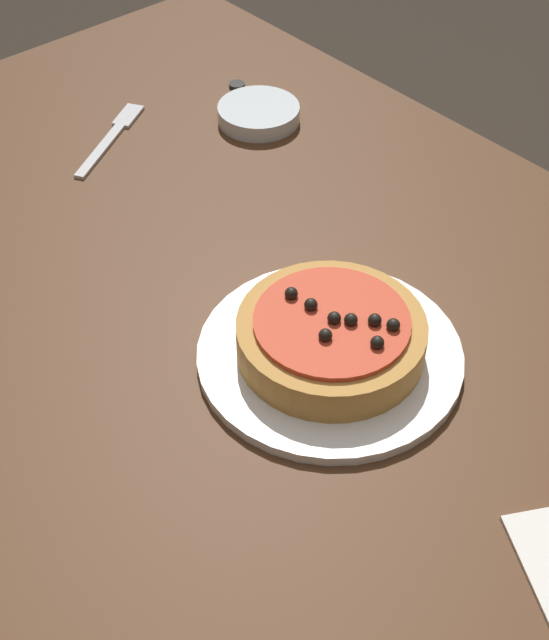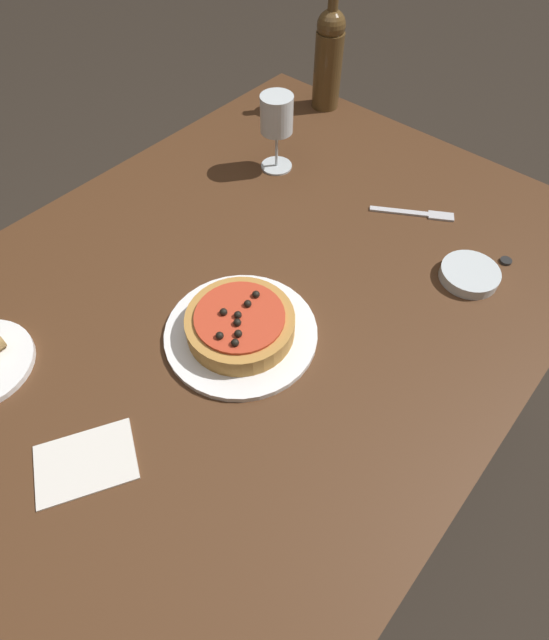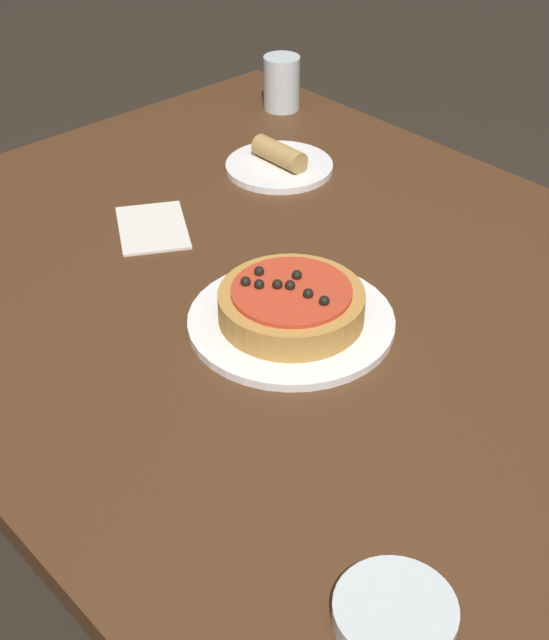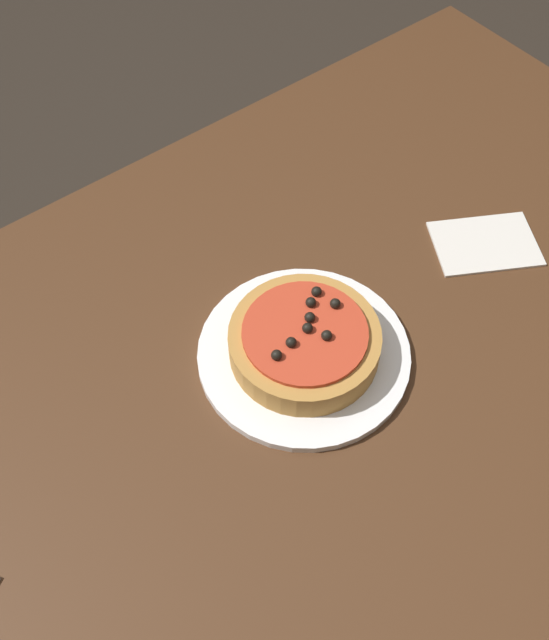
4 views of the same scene
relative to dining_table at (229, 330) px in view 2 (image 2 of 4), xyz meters
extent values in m
plane|color=#2D261E|center=(0.00, 0.00, -0.68)|extent=(14.00, 14.00, 0.00)
cube|color=#4C2D19|center=(0.00, 0.00, 0.06)|extent=(1.55, 1.05, 0.03)
cylinder|color=#4C2D19|center=(0.72, 0.47, -0.32)|extent=(0.06, 0.06, 0.72)
cylinder|color=#4C2D19|center=(0.72, -0.47, -0.32)|extent=(0.06, 0.06, 0.72)
cylinder|color=white|center=(-0.03, -0.07, 0.08)|extent=(0.28, 0.28, 0.01)
cylinder|color=#BC843D|center=(-0.03, -0.07, 0.11)|extent=(0.20, 0.20, 0.04)
cylinder|color=red|center=(-0.03, -0.07, 0.13)|extent=(0.16, 0.16, 0.01)
sphere|color=black|center=(-0.06, -0.10, 0.14)|extent=(0.01, 0.01, 0.01)
sphere|color=black|center=(-0.04, -0.07, 0.14)|extent=(0.01, 0.01, 0.01)
sphere|color=black|center=(-0.09, -0.08, 0.14)|extent=(0.01, 0.01, 0.01)
sphere|color=black|center=(-0.08, -0.11, 0.14)|extent=(0.01, 0.01, 0.01)
sphere|color=black|center=(-0.05, -0.08, 0.14)|extent=(0.01, 0.01, 0.01)
sphere|color=black|center=(-0.01, -0.06, 0.14)|extent=(0.01, 0.01, 0.01)
sphere|color=black|center=(0.02, -0.06, 0.14)|extent=(0.01, 0.01, 0.01)
sphere|color=black|center=(-0.05, -0.05, 0.14)|extent=(0.01, 0.01, 0.01)
cylinder|color=silver|center=(0.40, 0.22, 0.08)|extent=(0.08, 0.08, 0.00)
cylinder|color=silver|center=(0.40, 0.22, 0.13)|extent=(0.01, 0.01, 0.09)
cylinder|color=silver|center=(0.40, 0.22, 0.22)|extent=(0.08, 0.08, 0.08)
cylinder|color=brown|center=(0.71, 0.31, 0.17)|extent=(0.08, 0.08, 0.19)
sphere|color=brown|center=(0.71, 0.31, 0.29)|extent=(0.07, 0.07, 0.07)
cylinder|color=brown|center=(0.71, 0.31, 0.34)|extent=(0.03, 0.03, 0.07)
cylinder|color=silver|center=(0.37, -0.32, 0.09)|extent=(0.12, 0.12, 0.02)
cube|color=silver|center=(0.45, -0.10, 0.08)|extent=(0.08, 0.12, 0.00)
cube|color=silver|center=(0.50, -0.18, 0.08)|extent=(0.05, 0.06, 0.00)
cube|color=silver|center=(-0.37, -0.06, 0.08)|extent=(0.18, 0.17, 0.00)
cylinder|color=black|center=(0.47, -0.35, 0.08)|extent=(0.02, 0.02, 0.01)
camera|label=1|loc=(-0.48, 0.40, 0.77)|focal=50.00mm
camera|label=2|loc=(-0.40, -0.47, 0.82)|focal=28.00mm
camera|label=3|loc=(0.67, -0.74, 0.79)|focal=50.00mm
camera|label=4|loc=(0.33, 0.33, 0.91)|focal=42.00mm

